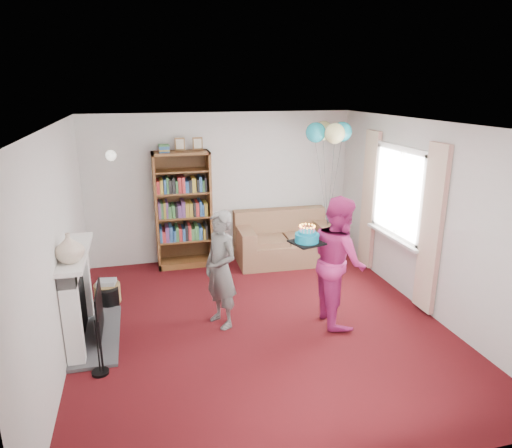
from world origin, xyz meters
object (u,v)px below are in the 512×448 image
object	(u,v)px
person_magenta	(339,260)
birthday_cake	(307,238)
bookcase	(183,211)
sofa	(283,242)
person_striped	(221,270)

from	to	relation	value
person_magenta	birthday_cake	bearing A→B (deg)	103.07
bookcase	sofa	size ratio (longest dim) A/B	1.31
sofa	birthday_cake	bearing A→B (deg)	-99.09
sofa	person_magenta	xyz separation A→B (m)	(0.01, -2.19, 0.50)
person_magenta	person_striped	bearing A→B (deg)	83.23
bookcase	person_magenta	distance (m)	2.95
bookcase	birthday_cake	xyz separation A→B (m)	(1.21, -2.51, 0.24)
person_magenta	birthday_cake	size ratio (longest dim) A/B	4.78
sofa	person_striped	size ratio (longest dim) A/B	1.09
bookcase	birthday_cake	world-z (taller)	bookcase
person_magenta	sofa	bearing A→B (deg)	3.70
sofa	person_striped	bearing A→B (deg)	-124.43
bookcase	person_magenta	size ratio (longest dim) A/B	1.30
bookcase	person_striped	xyz separation A→B (m)	(0.23, -2.17, -0.20)
person_striped	birthday_cake	world-z (taller)	person_striped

